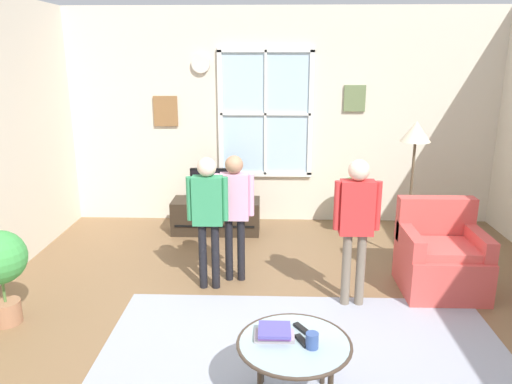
{
  "coord_description": "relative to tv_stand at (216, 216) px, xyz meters",
  "views": [
    {
      "loc": [
        -0.12,
        -3.55,
        2.24
      ],
      "look_at": [
        -0.27,
        0.9,
        1.0
      ],
      "focal_mm": 34.67,
      "sensor_mm": 36.0,
      "label": 1
    }
  ],
  "objects": [
    {
      "name": "tv_stand",
      "position": [
        0.0,
        0.0,
        0.0
      ],
      "size": [
        1.12,
        0.45,
        0.43
      ],
      "color": "#2D2319",
      "rests_on": "ground_plane"
    },
    {
      "name": "person_pink_shirt",
      "position": [
        0.35,
        -1.42,
        0.6
      ],
      "size": [
        0.39,
        0.18,
        1.3
      ],
      "color": "black",
      "rests_on": "ground_plane"
    },
    {
      "name": "ground_plane",
      "position": [
        0.85,
        -2.54,
        -0.23
      ],
      "size": [
        6.3,
        6.75,
        0.02
      ],
      "primitive_type": "cube",
      "color": "brown"
    },
    {
      "name": "remote_near_cup",
      "position": [
        0.93,
        -3.28,
        0.25
      ],
      "size": [
        0.09,
        0.14,
        0.02
      ],
      "primitive_type": "cube",
      "rotation": [
        0.0,
        0.0,
        0.42
      ],
      "color": "black",
      "rests_on": "coffee_table"
    },
    {
      "name": "book_stack",
      "position": [
        0.75,
        -3.23,
        0.28
      ],
      "size": [
        0.26,
        0.2,
        0.07
      ],
      "color": "#9E969B",
      "rests_on": "coffee_table"
    },
    {
      "name": "remote_near_books",
      "position": [
        0.93,
        -3.13,
        0.25
      ],
      "size": [
        0.11,
        0.14,
        0.02
      ],
      "primitive_type": "cube",
      "rotation": [
        0.0,
        0.0,
        0.57
      ],
      "color": "black",
      "rests_on": "coffee_table"
    },
    {
      "name": "back_wall",
      "position": [
        0.84,
        0.59,
        1.21
      ],
      "size": [
        5.7,
        0.17,
        2.85
      ],
      "color": "beige",
      "rests_on": "ground_plane"
    },
    {
      "name": "area_rug",
      "position": [
        0.99,
        -2.79,
        -0.21
      ],
      "size": [
        3.2,
        2.01,
        0.01
      ],
      "primitive_type": "cube",
      "color": "#999EAD",
      "rests_on": "ground_plane"
    },
    {
      "name": "armchair",
      "position": [
        2.38,
        -1.56,
        0.11
      ],
      "size": [
        0.76,
        0.74,
        0.87
      ],
      "color": "#D14C47",
      "rests_on": "ground_plane"
    },
    {
      "name": "coffee_table",
      "position": [
        0.88,
        -3.28,
        0.21
      ],
      "size": [
        0.75,
        0.75,
        0.46
      ],
      "color": "#99B2B7",
      "rests_on": "ground_plane"
    },
    {
      "name": "floor_lamp",
      "position": [
        2.25,
        -0.81,
        1.09
      ],
      "size": [
        0.32,
        0.32,
        1.57
      ],
      "color": "black",
      "rests_on": "ground_plane"
    },
    {
      "name": "person_red_shirt",
      "position": [
        1.47,
        -1.9,
        0.64
      ],
      "size": [
        0.41,
        0.19,
        1.37
      ],
      "color": "#726656",
      "rests_on": "ground_plane"
    },
    {
      "name": "potted_plant_corner",
      "position": [
        -1.55,
        -2.34,
        0.34
      ],
      "size": [
        0.45,
        0.45,
        0.84
      ],
      "color": "#9E6B4C",
      "rests_on": "ground_plane"
    },
    {
      "name": "cup",
      "position": [
        0.99,
        -3.34,
        0.29
      ],
      "size": [
        0.08,
        0.08,
        0.1
      ],
      "primitive_type": "cylinder",
      "color": "#334C8C",
      "rests_on": "coffee_table"
    },
    {
      "name": "television",
      "position": [
        0.0,
        -0.0,
        0.44
      ],
      "size": [
        0.64,
        0.08,
        0.42
      ],
      "color": "#4C4C4C",
      "rests_on": "tv_stand"
    },
    {
      "name": "person_green_shirt",
      "position": [
        0.11,
        -1.6,
        0.61
      ],
      "size": [
        0.4,
        0.18,
        1.32
      ],
      "color": "black",
      "rests_on": "ground_plane"
    },
    {
      "name": "potted_plant_by_window",
      "position": [
        1.75,
        0.15,
        0.24
      ],
      "size": [
        0.37,
        0.37,
        0.7
      ],
      "color": "#4C565B",
      "rests_on": "ground_plane"
    }
  ]
}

